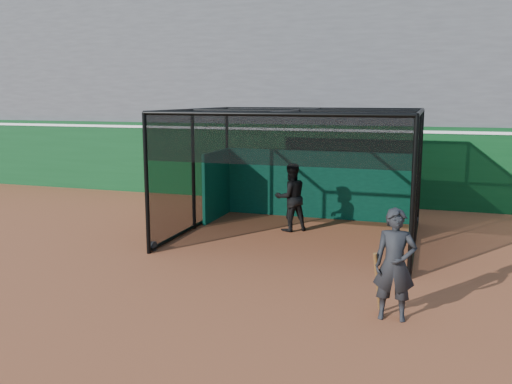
% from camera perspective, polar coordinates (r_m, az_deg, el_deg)
% --- Properties ---
extents(ground, '(120.00, 120.00, 0.00)m').
position_cam_1_polar(ground, '(10.11, -6.36, -9.56)').
color(ground, brown).
rests_on(ground, ground).
extents(outfield_wall, '(50.00, 0.50, 2.50)m').
position_cam_1_polar(outfield_wall, '(17.74, 4.96, 3.18)').
color(outfield_wall, '#0A3916').
rests_on(outfield_wall, ground).
extents(grandstand, '(50.00, 7.85, 8.95)m').
position_cam_1_polar(grandstand, '(21.34, 7.46, 12.84)').
color(grandstand, '#4C4C4F').
rests_on(grandstand, ground).
extents(batting_cage, '(5.58, 4.88, 3.05)m').
position_cam_1_polar(batting_cage, '(13.03, 4.45, 1.77)').
color(batting_cage, black).
rests_on(batting_cage, ground).
extents(batter, '(1.07, 1.03, 1.73)m').
position_cam_1_polar(batter, '(13.75, 3.67, -0.56)').
color(batter, black).
rests_on(batter, ground).
extents(on_deck_player, '(0.65, 0.46, 1.73)m').
position_cam_1_polar(on_deck_player, '(8.53, 14.39, -7.44)').
color(on_deck_player, black).
rests_on(on_deck_player, ground).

